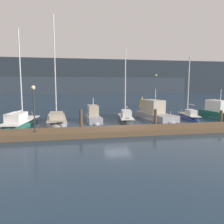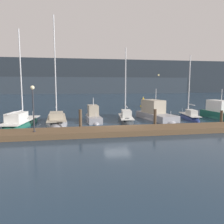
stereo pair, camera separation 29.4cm
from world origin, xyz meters
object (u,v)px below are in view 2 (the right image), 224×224
at_px(motorboat_berth_9, 221,115).
at_px(channel_buoy, 143,103).
at_px(sailboat_berth_3, 21,124).
at_px(sailboat_berth_6, 126,120).
at_px(sailboat_berth_8, 189,118).
at_px(motorboat_berth_5, 94,119).
at_px(sailboat_berth_4, 57,122).
at_px(motorboat_berth_7, 155,116).
at_px(dock_lamppost, 33,101).

xyz_separation_m(motorboat_berth_9, channel_buoy, (-4.86, 16.27, 0.31)).
xyz_separation_m(sailboat_berth_3, sailboat_berth_6, (11.39, 0.65, -0.03)).
bearing_deg(sailboat_berth_3, sailboat_berth_8, 2.81).
xyz_separation_m(motorboat_berth_5, channel_buoy, (11.11, 15.98, 0.43)).
height_order(sailboat_berth_6, sailboat_berth_8, sailboat_berth_6).
relative_size(sailboat_berth_4, motorboat_berth_7, 1.69).
xyz_separation_m(sailboat_berth_4, motorboat_berth_7, (11.69, 1.07, 0.29)).
height_order(sailboat_berth_4, dock_lamppost, sailboat_berth_4).
distance_m(motorboat_berth_7, motorboat_berth_9, 8.37).
xyz_separation_m(sailboat_berth_4, dock_lamppost, (-1.28, -6.15, 2.81)).
height_order(sailboat_berth_8, dock_lamppost, sailboat_berth_8).
height_order(sailboat_berth_4, motorboat_berth_9, sailboat_berth_4).
xyz_separation_m(sailboat_berth_4, channel_buoy, (15.16, 16.59, 0.60)).
bearing_deg(sailboat_berth_6, motorboat_berth_5, 173.94).
relative_size(sailboat_berth_4, motorboat_berth_9, 1.90).
bearing_deg(motorboat_berth_9, motorboat_berth_5, 178.98).
relative_size(sailboat_berth_3, channel_buoy, 5.41).
relative_size(channel_buoy, dock_lamppost, 0.53).
relative_size(motorboat_berth_5, channel_buoy, 2.43).
bearing_deg(motorboat_berth_7, motorboat_berth_9, -5.16).
bearing_deg(sailboat_berth_6, sailboat_berth_3, -176.74).
relative_size(motorboat_berth_5, sailboat_berth_6, 0.51).
bearing_deg(sailboat_berth_8, motorboat_berth_9, -2.82).
bearing_deg(dock_lamppost, motorboat_berth_9, 16.89).
relative_size(sailboat_berth_4, dock_lamppost, 3.36).
distance_m(sailboat_berth_8, dock_lamppost, 18.64).
relative_size(sailboat_berth_6, motorboat_berth_7, 1.26).
distance_m(sailboat_berth_4, channel_buoy, 22.48).
relative_size(sailboat_berth_4, channel_buoy, 6.37).
height_order(channel_buoy, dock_lamppost, dock_lamppost).
height_order(sailboat_berth_4, channel_buoy, sailboat_berth_4).
bearing_deg(sailboat_berth_4, dock_lamppost, -101.77).
distance_m(motorboat_berth_7, channel_buoy, 15.90).
xyz_separation_m(sailboat_berth_3, sailboat_berth_8, (19.54, 0.96, -0.02)).
height_order(sailboat_berth_3, sailboat_berth_8, sailboat_berth_3).
bearing_deg(sailboat_berth_6, motorboat_berth_7, 12.33).
xyz_separation_m(sailboat_berth_6, motorboat_berth_7, (3.94, 0.86, 0.28)).
bearing_deg(motorboat_berth_5, motorboat_berth_9, -1.02).
relative_size(sailboat_berth_8, motorboat_berth_9, 1.29).
bearing_deg(sailboat_berth_8, sailboat_berth_6, -177.82).
bearing_deg(dock_lamppost, motorboat_berth_5, 51.70).
bearing_deg(sailboat_berth_4, motorboat_berth_7, 5.25).
distance_m(sailboat_berth_3, sailboat_berth_6, 11.41).
bearing_deg(motorboat_berth_5, sailboat_berth_4, -171.50).
xyz_separation_m(motorboat_berth_7, motorboat_berth_9, (8.34, -0.75, -0.00)).
xyz_separation_m(motorboat_berth_7, sailboat_berth_8, (4.21, -0.55, -0.27)).
bearing_deg(motorboat_berth_9, sailboat_berth_3, -178.17).
xyz_separation_m(sailboat_berth_3, motorboat_berth_7, (15.33, 1.51, 0.25)).
relative_size(sailboat_berth_6, sailboat_berth_8, 1.10).
distance_m(sailboat_berth_6, motorboat_berth_7, 4.04).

